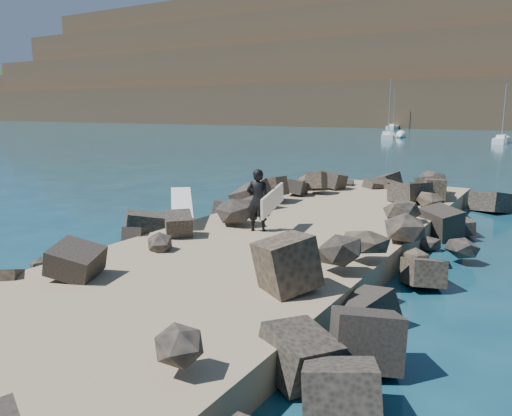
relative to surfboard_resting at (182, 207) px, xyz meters
The scene contains 9 objects.
ground 3.28m from the surfboard_resting, ahead, with size 800.00×800.00×0.00m, color #0F384C.
jetty 3.78m from the surfboard_resting, 32.83° to the right, with size 6.00×26.00×0.60m, color #8C7759.
riprap_left 1.62m from the surfboard_resting, 81.99° to the right, with size 2.60×22.00×1.00m, color black.
riprap_right 6.22m from the surfboard_resting, 14.08° to the right, with size 2.60×22.00×1.00m, color black.
surfboard_resting is the anchor object (origin of this frame).
surfer_with_board 2.53m from the surfboard_resting, ahead, with size 1.09×2.02×1.66m.
sailboat_a 55.19m from the surfboard_resting, 100.79° to the left, with size 2.91×6.57×7.81m.
sailboat_b 52.36m from the surfboard_resting, 86.43° to the left, with size 1.42×5.49×6.74m.
sailboat_e 89.77m from the surfboard_resting, 102.51° to the left, with size 2.09×6.80×8.11m.
Camera 1 is at (6.00, -10.84, 3.78)m, focal length 35.00 mm.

